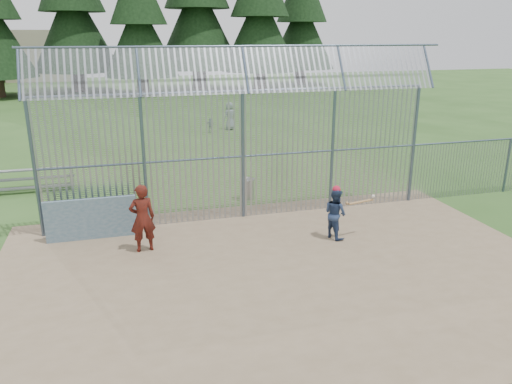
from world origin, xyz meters
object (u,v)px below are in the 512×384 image
object	(u,v)px
bleacher	(32,180)
dugout_wall	(91,219)
batter	(335,213)
onlooker	(142,218)
trash_can	(247,189)

from	to	relation	value
bleacher	dugout_wall	bearing A→B (deg)	-67.23
dugout_wall	batter	bearing A→B (deg)	-14.88
batter	onlooker	size ratio (longest dim) A/B	0.78
bleacher	onlooker	bearing A→B (deg)	-61.38
batter	onlooker	bearing A→B (deg)	64.15
onlooker	trash_can	bearing A→B (deg)	-144.36
batter	dugout_wall	bearing A→B (deg)	55.11
dugout_wall	trash_can	xyz separation A→B (m)	(5.16, 2.30, -0.24)
onlooker	bleacher	size ratio (longest dim) A/B	0.62
onlooker	bleacher	xyz separation A→B (m)	(-3.68, 6.75, -0.54)
trash_can	bleacher	size ratio (longest dim) A/B	0.27
dugout_wall	onlooker	size ratio (longest dim) A/B	1.34
batter	onlooker	xyz separation A→B (m)	(-5.33, 0.55, 0.20)
trash_can	bleacher	world-z (taller)	trash_can
dugout_wall	batter	world-z (taller)	batter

